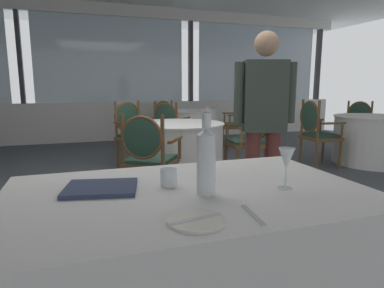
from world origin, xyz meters
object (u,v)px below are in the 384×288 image
at_px(water_bottle, 206,159).
at_px(dining_chair_0_0, 316,129).
at_px(side_plate, 196,220).
at_px(dining_chair_3_1, 132,129).
at_px(dining_chair_0_2, 360,122).
at_px(dining_chair_1_2, 169,125).
at_px(water_tumbler, 169,177).
at_px(wine_glass, 286,160).
at_px(dining_chair_3_0, 251,137).
at_px(diner_person_0, 264,116).
at_px(dining_chair_1_1, 167,118).
at_px(dining_chair_3_2, 148,153).
at_px(dining_chair_1_0, 239,120).
at_px(menu_book, 101,188).

height_order(water_bottle, dining_chair_0_0, water_bottle).
bearing_deg(side_plate, dining_chair_3_1, 84.82).
bearing_deg(side_plate, dining_chair_0_2, 39.74).
xyz_separation_m(dining_chair_1_2, dining_chair_3_1, (-0.68, -0.48, 0.02)).
relative_size(water_tumbler, dining_chair_3_1, 0.08).
bearing_deg(wine_glass, dining_chair_3_0, 64.20).
height_order(dining_chair_0_2, diner_person_0, diner_person_0).
bearing_deg(diner_person_0, water_bottle, 159.30).
bearing_deg(water_bottle, dining_chair_0_0, 44.53).
distance_m(dining_chair_1_1, dining_chair_1_2, 1.62).
relative_size(dining_chair_1_2, dining_chair_3_2, 1.01).
distance_m(wine_glass, dining_chair_1_1, 5.77).
xyz_separation_m(water_bottle, dining_chair_0_0, (2.78, 2.73, -0.32)).
distance_m(dining_chair_1_1, dining_chair_3_2, 3.96).
bearing_deg(dining_chair_3_1, water_tumbler, -31.85).
bearing_deg(dining_chair_3_0, diner_person_0, 68.85).
height_order(side_plate, dining_chair_1_1, dining_chair_1_1).
distance_m(dining_chair_1_2, dining_chair_3_0, 1.63).
bearing_deg(side_plate, dining_chair_1_0, 61.81).
distance_m(dining_chair_0_2, diner_person_0, 4.05).
bearing_deg(dining_chair_0_0, menu_book, -136.95).
relative_size(wine_glass, dining_chair_3_1, 0.19).
distance_m(dining_chair_1_0, dining_chair_3_2, 3.57).
relative_size(wine_glass, dining_chair_1_2, 0.20).
xyz_separation_m(dining_chair_1_0, dining_chair_1_2, (-1.55, -0.48, 0.01)).
xyz_separation_m(wine_glass, menu_book, (-0.78, 0.24, -0.12)).
distance_m(dining_chair_3_0, dining_chair_3_2, 1.73).
relative_size(water_bottle, dining_chair_3_0, 0.41).
relative_size(water_bottle, wine_glass, 1.99).
bearing_deg(dining_chair_3_2, dining_chair_0_0, -38.14).
bearing_deg(diner_person_0, menu_book, 144.84).
relative_size(side_plate, wine_glass, 1.08).
relative_size(side_plate, water_tumbler, 2.55).
distance_m(side_plate, dining_chair_3_2, 2.14).
xyz_separation_m(dining_chair_0_0, diner_person_0, (-1.76, -1.48, 0.36)).
distance_m(dining_chair_0_0, dining_chair_0_2, 1.76).
xyz_separation_m(dining_chair_1_1, dining_chair_3_2, (-1.15, -3.79, 0.03)).
distance_m(water_bottle, dining_chair_0_0, 3.91).
bearing_deg(water_bottle, dining_chair_1_2, 77.62).
height_order(water_tumbler, menu_book, water_tumbler).
bearing_deg(dining_chair_3_1, diner_person_0, -7.34).
relative_size(dining_chair_1_2, dining_chair_3_0, 1.06).
bearing_deg(dining_chair_3_2, dining_chair_1_1, 16.78).
relative_size(dining_chair_1_0, dining_chair_3_2, 0.99).
bearing_deg(menu_book, dining_chair_0_2, 46.22).
xyz_separation_m(side_plate, water_tumbler, (0.02, 0.43, 0.03)).
distance_m(dining_chair_1_0, dining_chair_3_1, 2.43).
bearing_deg(dining_chair_3_0, dining_chair_3_2, 30.10).
bearing_deg(dining_chair_1_1, water_bottle, -29.71).
height_order(dining_chair_1_0, dining_chair_3_1, dining_chair_3_1).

